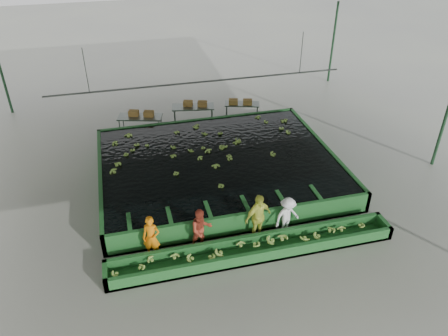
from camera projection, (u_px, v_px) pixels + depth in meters
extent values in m
plane|color=gray|center=(227.00, 195.00, 17.91)|extent=(80.00, 80.00, 0.00)
cube|color=gray|center=(228.00, 79.00, 15.23)|extent=(20.00, 22.00, 0.04)
cube|color=black|center=(218.00, 159.00, 18.68)|extent=(9.70, 7.70, 0.00)
cylinder|color=#59605B|center=(200.00, 82.00, 20.39)|extent=(0.08, 0.08, 14.00)
cylinder|color=#59605B|center=(86.00, 71.00, 18.80)|extent=(0.04, 0.04, 2.00)
cylinder|color=#59605B|center=(301.00, 53.00, 20.91)|extent=(0.04, 0.04, 2.00)
imported|color=orange|center=(151.00, 238.00, 14.47)|extent=(0.70, 0.58, 1.64)
imported|color=#A53924|center=(201.00, 229.00, 14.84)|extent=(0.87, 0.73, 1.62)
imported|color=#DCE54D|center=(258.00, 217.00, 15.20)|extent=(1.18, 0.80, 1.86)
imported|color=white|center=(287.00, 216.00, 15.52)|extent=(1.10, 0.80, 1.52)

